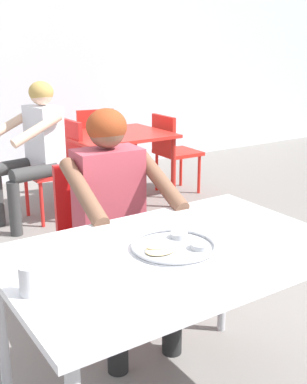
{
  "coord_description": "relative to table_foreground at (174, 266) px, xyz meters",
  "views": [
    {
      "loc": [
        -1.05,
        -1.41,
        1.5
      ],
      "look_at": [
        0.01,
        0.2,
        0.9
      ],
      "focal_mm": 44.96,
      "sensor_mm": 36.0,
      "label": 1
    }
  ],
  "objects": [
    {
      "name": "table_foreground",
      "position": [
        0.0,
        0.0,
        0.0
      ],
      "size": [
        1.28,
        0.82,
        0.75
      ],
      "color": "silver",
      "rests_on": "ground"
    },
    {
      "name": "chair_red_right",
      "position": [
        1.83,
        2.57,
        -0.2
      ],
      "size": [
        0.4,
        0.42,
        0.82
      ],
      "color": "red",
      "rests_on": "ground"
    },
    {
      "name": "chair_foreground",
      "position": [
        0.13,
        0.88,
        -0.17
      ],
      "size": [
        0.46,
        0.46,
        0.88
      ],
      "color": "red",
      "rests_on": "ground"
    },
    {
      "name": "table_background_red",
      "position": [
        1.16,
        2.53,
        -0.06
      ],
      "size": [
        0.94,
        0.81,
        0.7
      ],
      "color": "red",
      "rests_on": "ground"
    },
    {
      "name": "chair_red_left",
      "position": [
        0.59,
        2.55,
        -0.19
      ],
      "size": [
        0.45,
        0.44,
        0.86
      ],
      "color": "red",
      "rests_on": "ground"
    },
    {
      "name": "patron_background",
      "position": [
        0.37,
        2.52,
        0.04
      ],
      "size": [
        0.6,
        0.56,
        1.21
      ],
      "color": "#383838",
      "rests_on": "ground"
    },
    {
      "name": "diner_foreground",
      "position": [
        0.11,
        0.65,
        0.04
      ],
      "size": [
        0.52,
        0.57,
        1.2
      ],
      "color": "black",
      "rests_on": "ground"
    },
    {
      "name": "thali_tray",
      "position": [
        0.0,
        0.0,
        0.08
      ],
      "size": [
        0.33,
        0.33,
        0.03
      ],
      "color": "#B7BABF",
      "rests_on": "table_foreground"
    },
    {
      "name": "drinking_cup",
      "position": [
        -0.57,
        -0.04,
        0.12
      ],
      "size": [
        0.07,
        0.07,
        0.1
      ],
      "color": "silver",
      "rests_on": "table_foreground"
    },
    {
      "name": "chair_red_far",
      "position": [
        1.19,
        3.1,
        -0.18
      ],
      "size": [
        0.47,
        0.5,
        0.87
      ],
      "color": "red",
      "rests_on": "ground"
    }
  ]
}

